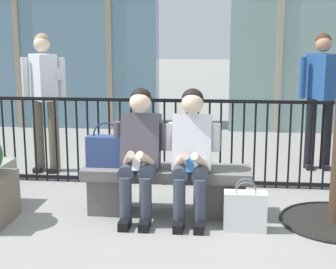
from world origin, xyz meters
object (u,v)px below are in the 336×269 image
at_px(seated_person_companion, 191,151).
at_px(bystander_at_railing, 321,91).
at_px(stone_bench, 167,185).
at_px(bystander_further_back, 44,92).
at_px(seated_person_with_phone, 140,149).
at_px(shopping_bag, 245,211).
at_px(handbag_on_bench, 107,150).

bearing_deg(seated_person_companion, bystander_at_railing, 52.57).
bearing_deg(stone_bench, bystander_at_railing, 46.46).
bearing_deg(stone_bench, bystander_further_back, 140.95).
height_order(seated_person_with_phone, shopping_bag, seated_person_with_phone).
xyz_separation_m(handbag_on_bench, bystander_at_railing, (2.32, 1.85, 0.39)).
distance_m(handbag_on_bench, shopping_bag, 1.43).
relative_size(seated_person_companion, shopping_bag, 2.65).
xyz_separation_m(seated_person_companion, handbag_on_bench, (-0.82, 0.12, -0.04)).
bearing_deg(seated_person_companion, stone_bench, 151.87).
relative_size(bystander_at_railing, bystander_further_back, 1.00).
relative_size(shopping_bag, bystander_further_back, 0.27).
bearing_deg(seated_person_with_phone, handbag_on_bench, 160.73).
bearing_deg(seated_person_companion, handbag_on_bench, 171.77).
height_order(seated_person_with_phone, bystander_at_railing, bystander_at_railing).
bearing_deg(handbag_on_bench, seated_person_with_phone, -19.27).
distance_m(shopping_bag, bystander_at_railing, 2.57).
bearing_deg(stone_bench, seated_person_companion, -28.13).
relative_size(stone_bench, seated_person_with_phone, 1.32).
bearing_deg(seated_person_with_phone, bystander_further_back, 133.90).
distance_m(stone_bench, shopping_bag, 0.83).
xyz_separation_m(shopping_bag, bystander_further_back, (-2.39, 1.72, 0.82)).
bearing_deg(seated_person_with_phone, stone_bench, 28.13).
bearing_deg(stone_bench, shopping_bag, -27.25).
height_order(seated_person_with_phone, bystander_further_back, bystander_further_back).
distance_m(seated_person_companion, bystander_at_railing, 2.50).
xyz_separation_m(seated_person_companion, shopping_bag, (0.49, -0.25, -0.47)).
relative_size(seated_person_with_phone, bystander_further_back, 0.71).
relative_size(seated_person_companion, bystander_at_railing, 0.71).
height_order(bystander_at_railing, bystander_further_back, same).
distance_m(stone_bench, bystander_at_railing, 2.63).
distance_m(seated_person_companion, handbag_on_bench, 0.83).
height_order(stone_bench, seated_person_companion, seated_person_companion).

